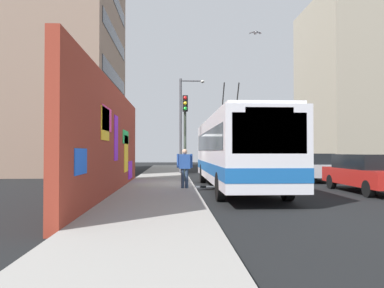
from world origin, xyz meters
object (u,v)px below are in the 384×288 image
parked_car_red (365,172)px  street_lamp (183,119)px  city_bus (236,149)px  traffic_light (185,124)px  pedestrian_at_curb (185,165)px  parked_car_white (283,163)px  parked_car_silver (311,166)px

parked_car_red → street_lamp: street_lamp is taller
city_bus → traffic_light: city_bus is taller
pedestrian_at_curb → street_lamp: (11.03, -0.23, 2.93)m
parked_car_red → street_lamp: bearing=31.7°
parked_car_white → traffic_light: size_ratio=0.94×
parked_car_red → parked_car_white: same height
city_bus → parked_car_red: city_bus is taller
city_bus → parked_car_silver: city_bus is taller
parked_car_silver → city_bus: bearing=132.7°
parked_car_white → traffic_light: (-7.17, 7.35, 2.33)m
city_bus → pedestrian_at_curb: (-0.64, 2.28, -0.67)m
city_bus → parked_car_white: bearing=-26.8°
parked_car_silver → parked_car_white: (5.50, -0.00, -0.00)m
parked_car_red → traffic_light: (4.45, 7.35, 2.33)m
pedestrian_at_curb → city_bus: bearing=-74.3°
parked_car_red → street_lamp: 14.15m
parked_car_red → traffic_light: bearing=58.8°
parked_car_silver → pedestrian_at_curb: 9.25m
parked_car_white → pedestrian_at_curb: size_ratio=2.57×
parked_car_red → pedestrian_at_curb: (0.70, 7.48, 0.29)m
city_bus → pedestrian_at_curb: size_ratio=7.15×
parked_car_silver → traffic_light: traffic_light is taller
parked_car_white → parked_car_red: bearing=180.0°
street_lamp → city_bus: bearing=-168.8°
parked_car_silver → pedestrian_at_curb: (-5.44, 7.48, 0.28)m
parked_car_red → parked_car_silver: (6.13, 0.00, 0.00)m
city_bus → street_lamp: size_ratio=1.74×
parked_car_silver → pedestrian_at_curb: pedestrian_at_curb is taller
pedestrian_at_curb → street_lamp: street_lamp is taller
city_bus → parked_car_white: 11.57m
city_bus → parked_car_red: 5.45m
street_lamp → parked_car_silver: bearing=-127.6°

